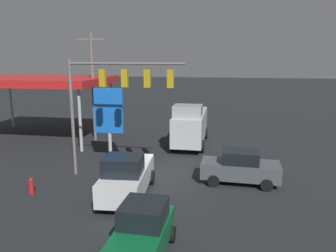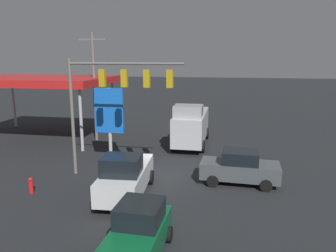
{
  "view_description": "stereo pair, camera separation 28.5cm",
  "coord_description": "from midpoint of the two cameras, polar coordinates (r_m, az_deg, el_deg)",
  "views": [
    {
      "loc": [
        -3.55,
        18.6,
        7.1
      ],
      "look_at": [
        0.0,
        -2.0,
        2.69
      ],
      "focal_mm": 35.0,
      "sensor_mm": 36.0,
      "label": 1
    },
    {
      "loc": [
        -3.83,
        18.55,
        7.1
      ],
      "look_at": [
        0.0,
        -2.0,
        2.69
      ],
      "focal_mm": 35.0,
      "sensor_mm": 36.0,
      "label": 2
    }
  ],
  "objects": [
    {
      "name": "ground_plane",
      "position": [
        20.23,
        -0.64,
        -8.64
      ],
      "size": [
        200.0,
        200.0,
        0.0
      ],
      "primitive_type": "plane",
      "color": "black"
    },
    {
      "name": "traffic_signal_assembly",
      "position": [
        19.21,
        -8.87,
        6.46
      ],
      "size": [
        6.86,
        0.43,
        7.04
      ],
      "color": "slate",
      "rests_on": "ground"
    },
    {
      "name": "utility_pole",
      "position": [
        28.58,
        -12.44,
        7.11
      ],
      "size": [
        2.4,
        0.26,
        9.13
      ],
      "color": "slate",
      "rests_on": "ground"
    },
    {
      "name": "gas_station_canopy",
      "position": [
        31.04,
        -21.13,
        7.33
      ],
      "size": [
        11.95,
        8.41,
        5.4
      ],
      "color": "red",
      "rests_on": "ground"
    },
    {
      "name": "price_sign",
      "position": [
        22.6,
        -9.83,
        2.27
      ],
      "size": [
        2.01,
        0.27,
        5.07
      ],
      "color": "#B7B7BC",
      "rests_on": "ground"
    },
    {
      "name": "hatchback_crossing",
      "position": [
        12.37,
        -4.49,
        -17.96
      ],
      "size": [
        2.05,
        3.85,
        1.97
      ],
      "rotation": [
        0.0,
        0.0,
        1.54
      ],
      "color": "#0C592D",
      "rests_on": "ground"
    },
    {
      "name": "sedan_waiting",
      "position": [
        19.25,
        12.8,
        -7.03
      ],
      "size": [
        4.48,
        2.22,
        1.93
      ],
      "rotation": [
        0.0,
        0.0,
        -0.05
      ],
      "color": "#474C51",
      "rests_on": "ground"
    },
    {
      "name": "pickup_parked",
      "position": [
        17.12,
        -6.91,
        -8.67
      ],
      "size": [
        2.56,
        5.33,
        2.4
      ],
      "rotation": [
        0.0,
        0.0,
        1.64
      ],
      "color": "silver",
      "rests_on": "ground"
    },
    {
      "name": "delivery_truck",
      "position": [
        26.7,
        4.34,
        0.19
      ],
      "size": [
        2.58,
        6.81,
        3.58
      ],
      "rotation": [
        0.0,
        0.0,
        1.57
      ],
      "color": "silver",
      "rests_on": "ground"
    },
    {
      "name": "fire_hydrant",
      "position": [
        19.02,
        -22.36,
        -9.53
      ],
      "size": [
        0.24,
        0.24,
        0.88
      ],
      "color": "red",
      "rests_on": "ground"
    }
  ]
}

